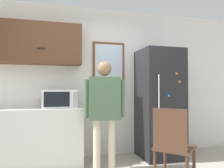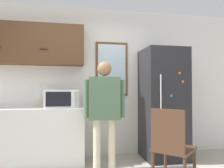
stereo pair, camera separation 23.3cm
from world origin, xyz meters
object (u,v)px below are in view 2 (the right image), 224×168
refrigerator (163,103)px  chair (171,143)px  person (104,104)px  microwave (62,99)px

refrigerator → chair: (-0.36, -1.06, -0.43)m
person → microwave: bearing=149.7°
microwave → person: size_ratio=0.34×
refrigerator → chair: refrigerator is taller
microwave → chair: 1.85m
microwave → refrigerator: refrigerator is taller
chair → microwave: bearing=7.9°
refrigerator → chair: bearing=-109.0°
microwave → person: person is taller
refrigerator → person: bearing=-159.9°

